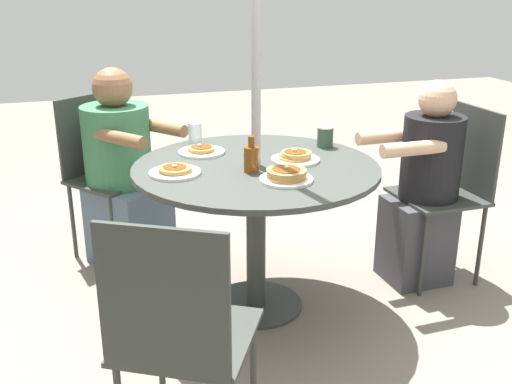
{
  "coord_description": "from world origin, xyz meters",
  "views": [
    {
      "loc": [
        -2.57,
        0.79,
        1.58
      ],
      "look_at": [
        0.0,
        0.0,
        0.62
      ],
      "focal_mm": 42.0,
      "sensor_mm": 36.0,
      "label": 1
    }
  ],
  "objects_px": {
    "pancake_plate_c": "(175,171)",
    "pancake_plate_d": "(201,151)",
    "patio_table": "(256,189)",
    "diner_south": "(424,192)",
    "syrup_bottle": "(251,158)",
    "patio_chair_north": "(102,166)",
    "pancake_plate_a": "(286,176)",
    "patio_chair_east": "(179,332)",
    "patio_chair_south": "(452,182)",
    "diner_north": "(123,177)",
    "pancake_plate_b": "(295,157)",
    "drinking_glass_a": "(195,134)",
    "coffee_cup": "(325,137)"
  },
  "relations": [
    {
      "from": "pancake_plate_c",
      "to": "pancake_plate_d",
      "type": "relative_size",
      "value": 1.0
    },
    {
      "from": "patio_table",
      "to": "pancake_plate_d",
      "type": "height_order",
      "value": "pancake_plate_d"
    },
    {
      "from": "diner_south",
      "to": "syrup_bottle",
      "type": "bearing_deg",
      "value": 95.18
    },
    {
      "from": "patio_chair_north",
      "to": "pancake_plate_a",
      "type": "bearing_deg",
      "value": 85.19
    },
    {
      "from": "patio_chair_north",
      "to": "patio_chair_east",
      "type": "height_order",
      "value": "same"
    },
    {
      "from": "patio_chair_south",
      "to": "syrup_bottle",
      "type": "relative_size",
      "value": 5.69
    },
    {
      "from": "diner_north",
      "to": "pancake_plate_b",
      "type": "height_order",
      "value": "diner_north"
    },
    {
      "from": "drinking_glass_a",
      "to": "patio_chair_north",
      "type": "bearing_deg",
      "value": 47.26
    },
    {
      "from": "patio_chair_north",
      "to": "patio_chair_south",
      "type": "bearing_deg",
      "value": 117.28
    },
    {
      "from": "diner_north",
      "to": "pancake_plate_a",
      "type": "bearing_deg",
      "value": 84.47
    },
    {
      "from": "pancake_plate_c",
      "to": "pancake_plate_d",
      "type": "distance_m",
      "value": 0.35
    },
    {
      "from": "patio_chair_east",
      "to": "coffee_cup",
      "type": "bearing_deg",
      "value": 79.47
    },
    {
      "from": "patio_chair_north",
      "to": "diner_north",
      "type": "distance_m",
      "value": 0.18
    },
    {
      "from": "pancake_plate_b",
      "to": "patio_chair_south",
      "type": "bearing_deg",
      "value": -88.65
    },
    {
      "from": "patio_chair_south",
      "to": "patio_chair_east",
      "type": "bearing_deg",
      "value": 119.49
    },
    {
      "from": "pancake_plate_c",
      "to": "coffee_cup",
      "type": "distance_m",
      "value": 0.86
    },
    {
      "from": "diner_north",
      "to": "patio_chair_east",
      "type": "height_order",
      "value": "diner_north"
    },
    {
      "from": "diner_south",
      "to": "pancake_plate_a",
      "type": "bearing_deg",
      "value": 106.59
    },
    {
      "from": "diner_north",
      "to": "pancake_plate_b",
      "type": "bearing_deg",
      "value": 98.84
    },
    {
      "from": "diner_south",
      "to": "patio_chair_south",
      "type": "bearing_deg",
      "value": -90.0
    },
    {
      "from": "patio_chair_south",
      "to": "drinking_glass_a",
      "type": "bearing_deg",
      "value": 70.55
    },
    {
      "from": "pancake_plate_b",
      "to": "pancake_plate_c",
      "type": "distance_m",
      "value": 0.59
    },
    {
      "from": "pancake_plate_a",
      "to": "pancake_plate_d",
      "type": "distance_m",
      "value": 0.6
    },
    {
      "from": "coffee_cup",
      "to": "patio_chair_north",
      "type": "bearing_deg",
      "value": 58.21
    },
    {
      "from": "pancake_plate_b",
      "to": "drinking_glass_a",
      "type": "relative_size",
      "value": 2.02
    },
    {
      "from": "pancake_plate_b",
      "to": "syrup_bottle",
      "type": "height_order",
      "value": "syrup_bottle"
    },
    {
      "from": "diner_north",
      "to": "patio_chair_east",
      "type": "xyz_separation_m",
      "value": [
        -1.72,
        -0.01,
        0.04
      ]
    },
    {
      "from": "diner_north",
      "to": "pancake_plate_c",
      "type": "height_order",
      "value": "diner_north"
    },
    {
      "from": "pancake_plate_b",
      "to": "diner_north",
      "type": "bearing_deg",
      "value": 45.73
    },
    {
      "from": "patio_chair_east",
      "to": "diner_south",
      "type": "distance_m",
      "value": 1.79
    },
    {
      "from": "pancake_plate_a",
      "to": "pancake_plate_d",
      "type": "bearing_deg",
      "value": 25.69
    },
    {
      "from": "patio_chair_south",
      "to": "pancake_plate_d",
      "type": "bearing_deg",
      "value": 78.06
    },
    {
      "from": "pancake_plate_a",
      "to": "diner_north",
      "type": "bearing_deg",
      "value": 31.36
    },
    {
      "from": "diner_north",
      "to": "syrup_bottle",
      "type": "distance_m",
      "value": 1.03
    },
    {
      "from": "patio_chair_south",
      "to": "diner_south",
      "type": "height_order",
      "value": "diner_south"
    },
    {
      "from": "pancake_plate_a",
      "to": "patio_chair_south",
      "type": "bearing_deg",
      "value": -74.58
    },
    {
      "from": "patio_chair_north",
      "to": "diner_north",
      "type": "relative_size",
      "value": 0.84
    },
    {
      "from": "patio_table",
      "to": "coffee_cup",
      "type": "distance_m",
      "value": 0.52
    },
    {
      "from": "pancake_plate_a",
      "to": "coffee_cup",
      "type": "bearing_deg",
      "value": -39.28
    },
    {
      "from": "pancake_plate_c",
      "to": "diner_south",
      "type": "bearing_deg",
      "value": -87.82
    },
    {
      "from": "pancake_plate_d",
      "to": "diner_south",
      "type": "bearing_deg",
      "value": -102.27
    },
    {
      "from": "patio_chair_north",
      "to": "pancake_plate_c",
      "type": "height_order",
      "value": "patio_chair_north"
    },
    {
      "from": "patio_chair_north",
      "to": "pancake_plate_c",
      "type": "xyz_separation_m",
      "value": [
        -0.92,
        -0.28,
        0.22
      ]
    },
    {
      "from": "patio_table",
      "to": "diner_south",
      "type": "distance_m",
      "value": 0.95
    },
    {
      "from": "patio_table",
      "to": "syrup_bottle",
      "type": "relative_size",
      "value": 7.01
    },
    {
      "from": "diner_south",
      "to": "pancake_plate_c",
      "type": "distance_m",
      "value": 1.35
    },
    {
      "from": "pancake_plate_d",
      "to": "syrup_bottle",
      "type": "distance_m",
      "value": 0.4
    },
    {
      "from": "coffee_cup",
      "to": "drinking_glass_a",
      "type": "bearing_deg",
      "value": 68.57
    },
    {
      "from": "diner_south",
      "to": "pancake_plate_a",
      "type": "height_order",
      "value": "diner_south"
    },
    {
      "from": "diner_north",
      "to": "drinking_glass_a",
      "type": "distance_m",
      "value": 0.56
    }
  ]
}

